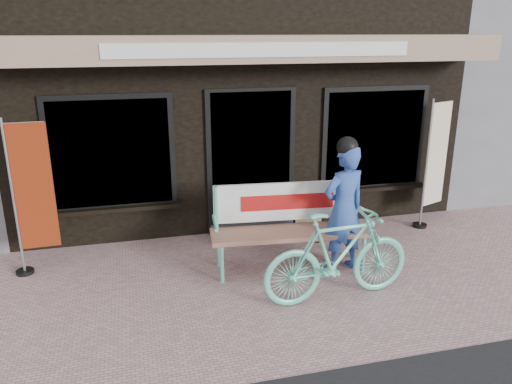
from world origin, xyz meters
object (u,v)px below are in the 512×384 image
object	(u,v)px
nobori_cream	(435,161)
nobori_red	(31,195)
menu_stand	(309,213)
bicycle	(338,256)
person	(344,206)
bench	(289,220)

from	to	relation	value
nobori_cream	nobori_red	bearing A→B (deg)	161.29
menu_stand	bicycle	bearing A→B (deg)	-79.43
menu_stand	nobori_red	bearing A→B (deg)	-160.19
person	nobori_cream	distance (m)	2.30
bicycle	nobori_cream	bearing A→B (deg)	-56.65
bicycle	nobori_red	bearing A→B (deg)	61.12
person	nobori_red	xyz separation A→B (m)	(-3.80, 0.87, 0.17)
bench	person	size ratio (longest dim) A/B	1.18
person	nobori_red	bearing A→B (deg)	152.71
nobori_red	nobori_cream	bearing A→B (deg)	-0.06
bench	nobori_cream	distance (m)	2.81
menu_stand	person	bearing A→B (deg)	-63.59
nobori_red	nobori_cream	distance (m)	5.81
nobori_red	nobori_cream	world-z (taller)	nobori_cream
nobori_red	menu_stand	bearing A→B (deg)	-1.63
bench	menu_stand	xyz separation A→B (m)	(0.52, 0.67, -0.19)
bench	nobori_cream	size ratio (longest dim) A/B	1.03
bicycle	menu_stand	distance (m)	1.65
person	bicycle	world-z (taller)	person
nobori_cream	menu_stand	size ratio (longest dim) A/B	2.28
bench	bicycle	bearing A→B (deg)	-68.44
bench	nobori_cream	xyz separation A→B (m)	(2.64, 0.86, 0.40)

